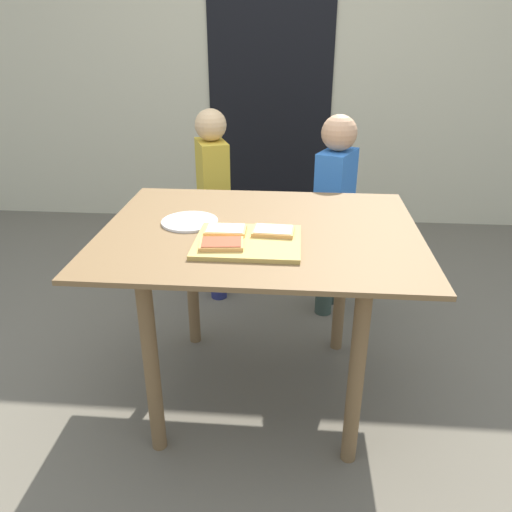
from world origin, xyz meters
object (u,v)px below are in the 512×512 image
pizza_slice_near_left (222,244)px  plate_white_left (190,222)px  pizza_slice_far_left (226,230)px  child_right (334,203)px  cutting_board (248,242)px  child_left (213,193)px  pizza_slice_far_right (273,231)px  dining_table (260,259)px

pizza_slice_near_left → plate_white_left: pizza_slice_near_left is taller
pizza_slice_far_left → child_right: size_ratio=0.14×
cutting_board → child_right: 0.96m
child_left → child_right: child_left is taller
pizza_slice_far_right → child_right: 0.87m
cutting_board → child_left: (-0.29, 1.01, -0.15)m
cutting_board → pizza_slice_far_left: (-0.09, 0.06, 0.02)m
dining_table → child_left: bearing=110.4°
pizza_slice_far_right → child_left: child_left is taller
pizza_slice_far_right → plate_white_left: size_ratio=0.70×
dining_table → pizza_slice_near_left: size_ratio=7.56×
pizza_slice_far_left → child_right: child_right is taller
pizza_slice_far_left → plate_white_left: bearing=142.0°
plate_white_left → child_left: (-0.05, 0.82, -0.15)m
cutting_board → pizza_slice_far_right: 0.11m
dining_table → child_right: 0.80m
cutting_board → plate_white_left: 0.30m
cutting_board → pizza_slice_far_right: (0.08, 0.07, 0.02)m
pizza_slice_far_left → child_left: bearing=102.1°
pizza_slice_far_right → child_right: child_right is taller
child_left → child_right: 0.66m
pizza_slice_far_left → pizza_slice_far_right: size_ratio=0.97×
plate_white_left → child_right: bearing=49.5°
pizza_slice_far_right → child_left: bearing=111.6°
cutting_board → child_right: child_right is taller
cutting_board → child_left: bearing=106.0°
pizza_slice_far_right → plate_white_left: bearing=160.4°
pizza_slice_near_left → pizza_slice_far_right: bearing=37.8°
pizza_slice_far_left → pizza_slice_near_left: 0.12m
child_left → child_right: (0.64, -0.13, 0.01)m
pizza_slice_far_right → dining_table: bearing=123.6°
cutting_board → pizza_slice_near_left: 0.10m
dining_table → cutting_board: cutting_board is taller
pizza_slice_far_right → plate_white_left: pizza_slice_far_right is taller
child_left → plate_white_left: bearing=-86.6°
dining_table → pizza_slice_far_right: 0.17m
pizza_slice_far_right → child_left: (-0.37, 0.94, -0.17)m
dining_table → child_right: (0.32, 0.74, -0.01)m
pizza_slice_far_left → child_left: size_ratio=0.14×
pizza_slice_far_left → child_left: child_left is taller
child_right → plate_white_left: bearing=-130.5°
dining_table → plate_white_left: bearing=172.2°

